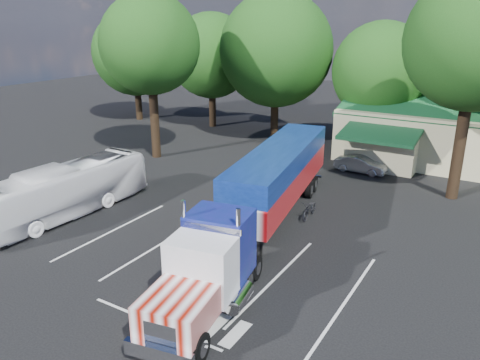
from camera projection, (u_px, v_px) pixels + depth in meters
The scene contains 12 objects.
ground at pixel (225, 206), 28.18m from camera, with size 120.00×120.00×0.00m, color black.
tree_row_a at pixel (135, 53), 49.91m from camera, with size 9.00×9.00×11.68m.
tree_row_b at pixel (211, 56), 46.58m from camera, with size 8.40×8.40×11.35m.
tree_row_c at pixel (276, 50), 41.09m from camera, with size 10.00×10.00×13.05m.
tree_row_d at pixel (381, 71), 38.22m from camera, with size 8.00×8.00×10.60m.
tree_near_left at pixel (150, 44), 35.26m from camera, with size 7.60×7.60×12.65m.
tree_near_right at pixel (476, 41), 26.34m from camera, with size 8.00×8.00×13.50m.
semi_truck at pixel (265, 191), 23.79m from camera, with size 5.95×20.06×4.18m.
woman at pixel (209, 221), 23.93m from camera, with size 0.64×0.42×1.75m, color black.
bicycle at pixel (310, 209), 26.35m from camera, with size 0.69×1.96×1.03m, color black.
tour_bus at pixel (65, 191), 26.40m from camera, with size 2.47×10.54×2.94m, color white.
silver_sedan at pixel (361, 164), 34.03m from camera, with size 1.29×3.71×1.22m, color #95989C.
Camera 1 is at (14.26, -21.89, 10.70)m, focal length 35.00 mm.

